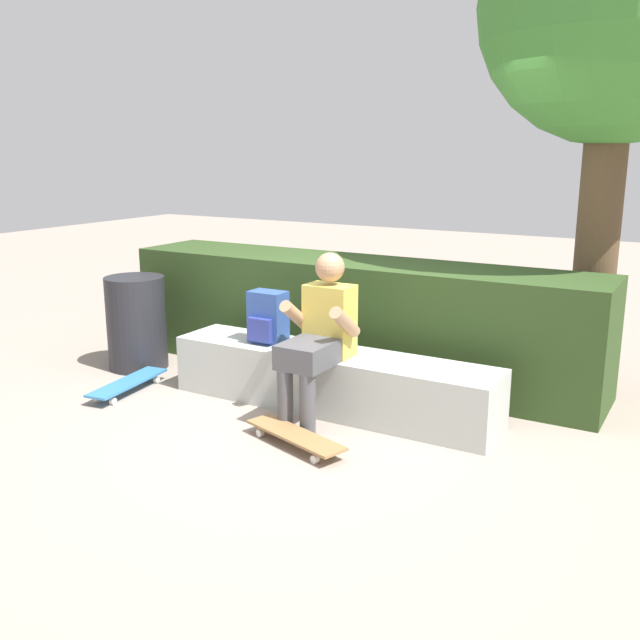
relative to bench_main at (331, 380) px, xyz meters
The scene contains 9 objects.
ground_plane 0.49m from the bench_main, 90.00° to the right, with size 24.00×24.00×0.00m, color gray.
bench_main is the anchor object (origin of this frame).
person_skater 0.48m from the bench_main, 81.65° to the right, with size 0.49×0.62×1.19m.
skateboard_near_person 0.76m from the bench_main, 78.92° to the right, with size 0.82×0.44×0.09m.
skateboard_beside_bench 1.67m from the bench_main, 162.44° to the right, with size 0.30×0.82×0.09m.
backpack_on_bench 0.69m from the bench_main, behind, with size 0.28×0.23×0.40m.
hedge_row 0.97m from the bench_main, 106.77° to the left, with size 4.19×0.78×0.98m.
tree_behind_bench 3.44m from the bench_main, 44.72° to the left, with size 2.05×2.05×3.96m.
trash_bin 2.00m from the bench_main, behind, with size 0.52×0.52×0.82m.
Camera 1 is at (2.47, -3.96, 1.91)m, focal length 39.93 mm.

